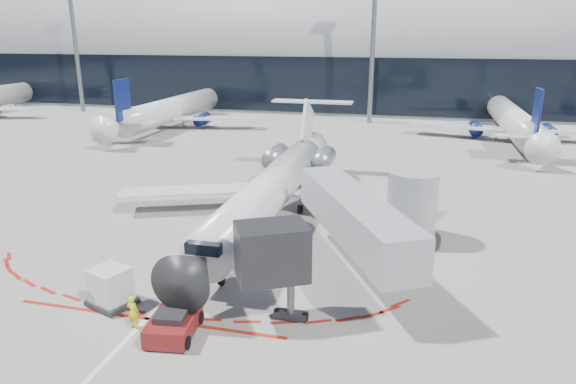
% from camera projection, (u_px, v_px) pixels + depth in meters
% --- Properties ---
extents(ground, '(260.00, 260.00, 0.00)m').
position_uv_depth(ground, '(230.00, 233.00, 35.35)').
color(ground, gray).
rests_on(ground, ground).
extents(apron_centerline, '(0.25, 40.00, 0.01)m').
position_uv_depth(apron_centerline, '(239.00, 223.00, 37.20)').
color(apron_centerline, silver).
rests_on(apron_centerline, ground).
extents(apron_stop_bar, '(14.00, 0.25, 0.01)m').
position_uv_depth(apron_stop_bar, '(147.00, 319.00, 24.69)').
color(apron_stop_bar, maroon).
rests_on(apron_stop_bar, ground).
extents(terminal_building, '(150.00, 24.15, 24.00)m').
position_uv_depth(terminal_building, '(353.00, 60.00, 93.03)').
color(terminal_building, gray).
rests_on(terminal_building, ground).
extents(jet_bridge, '(10.03, 15.20, 4.90)m').
position_uv_depth(jet_bridge, '(371.00, 218.00, 29.39)').
color(jet_bridge, '#989AA0').
rests_on(jet_bridge, ground).
extents(light_mast_west, '(0.70, 0.70, 25.00)m').
position_uv_depth(light_mast_west, '(75.00, 37.00, 86.54)').
color(light_mast_west, slate).
rests_on(light_mast_west, ground).
extents(light_mast_centre, '(0.70, 0.70, 25.00)m').
position_uv_depth(light_mast_centre, '(373.00, 38.00, 74.96)').
color(light_mast_centre, slate).
rests_on(light_mast_centre, ground).
extents(regional_jet, '(24.48, 30.19, 7.56)m').
position_uv_depth(regional_jet, '(275.00, 185.00, 37.44)').
color(regional_jet, silver).
rests_on(regional_jet, ground).
extents(pushback_tug, '(2.38, 4.90, 1.25)m').
position_uv_depth(pushback_tug, '(174.00, 324.00, 23.24)').
color(pushback_tug, '#5D130D').
rests_on(pushback_tug, ground).
extents(ramp_worker, '(0.63, 0.44, 1.65)m').
position_uv_depth(ramp_worker, '(133.00, 312.00, 23.67)').
color(ramp_worker, '#D1DD17').
rests_on(ramp_worker, ground).
extents(uld_container, '(2.63, 2.44, 2.01)m').
position_uv_depth(uld_container, '(111.00, 287.00, 25.63)').
color(uld_container, black).
rests_on(uld_container, ground).
extents(bg_airliner_1, '(30.54, 32.34, 9.88)m').
position_uv_depth(bg_airliner_1, '(172.00, 92.00, 74.23)').
color(bg_airliner_1, silver).
rests_on(bg_airliner_1, ground).
extents(bg_airliner_2, '(29.96, 31.73, 9.69)m').
position_uv_depth(bg_airliner_2, '(515.00, 102.00, 65.02)').
color(bg_airliner_2, silver).
rests_on(bg_airliner_2, ground).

